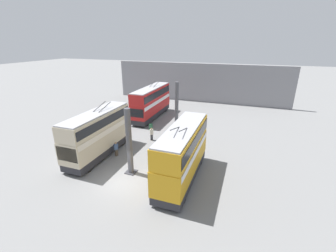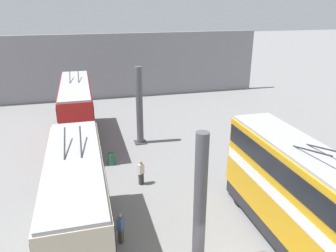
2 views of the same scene
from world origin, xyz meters
name	(u,v)px [view 1 (image 1 of 2)]	position (x,y,z in m)	size (l,w,h in m)	color
ground_plane	(122,182)	(0.00, 0.00, 0.00)	(240.00, 240.00, 0.00)	slate
depot_back_wall	(199,83)	(31.18, 0.00, 3.92)	(0.50, 36.00, 7.84)	gray
support_column_near	(129,143)	(1.80, 0.00, 3.14)	(0.99, 0.99, 6.52)	#4C4C51
support_column_far	(177,104)	(16.26, 0.00, 3.14)	(0.99, 0.99, 6.52)	#4C4C51
bus_left_far	(183,151)	(2.45, -4.99, 2.91)	(9.38, 2.54, 5.75)	black
bus_right_mid	(98,131)	(3.83, 4.99, 2.86)	(9.47, 2.54, 5.64)	black
bus_right_far	(151,101)	(18.15, 4.99, 2.86)	(10.82, 2.54, 5.64)	black
person_aisle_midway	(152,134)	(9.49, 1.18, 0.90)	(0.44, 0.48, 1.70)	#2D2D33
person_by_right_row	(116,149)	(4.25, 3.16, 0.89)	(0.48, 0.42, 1.68)	#473D33
oil_drum	(151,127)	(12.84, 2.79, 0.44)	(0.55, 0.55, 0.87)	#235638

